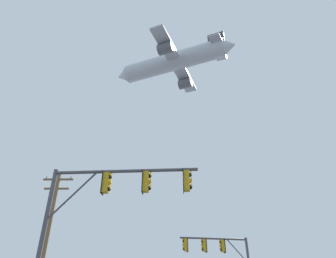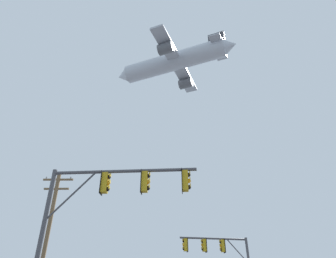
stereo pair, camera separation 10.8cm
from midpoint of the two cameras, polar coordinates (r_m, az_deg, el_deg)
The scene contains 4 objects.
signal_pole_near at distance 13.18m, azimuth -11.75°, elevation -13.39°, with size 6.57×0.70×6.46m.
signal_pole_far at distance 24.99m, azimuth 10.39°, elevation -22.81°, with size 5.47×1.21×5.57m.
utility_pole at distance 22.29m, azimuth -22.33°, elevation -18.58°, with size 2.20×0.28×9.39m.
airplane at distance 60.11m, azimuth 1.17°, elevation 12.91°, with size 24.69×19.07×6.94m.
Camera 2 is at (-0.47, -4.40, 1.40)m, focal length 31.26 mm.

